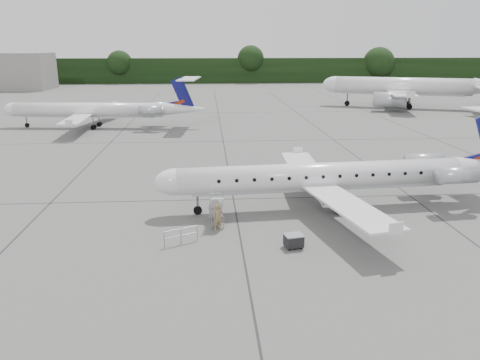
{
  "coord_description": "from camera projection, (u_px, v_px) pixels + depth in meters",
  "views": [
    {
      "loc": [
        -5.79,
        -28.36,
        11.79
      ],
      "look_at": [
        -3.5,
        4.63,
        2.3
      ],
      "focal_mm": 35.0,
      "sensor_mm": 36.0,
      "label": 1
    }
  ],
  "objects": [
    {
      "name": "ground",
      "position": [
        298.0,
        232.0,
        30.84
      ],
      "size": [
        320.0,
        320.0,
        0.0
      ],
      "primitive_type": "plane",
      "color": "#575755",
      "rests_on": "ground"
    },
    {
      "name": "airstair",
      "position": [
        216.0,
        209.0,
        31.9
      ],
      "size": [
        1.02,
        2.19,
        2.19
      ],
      "primitive_type": null,
      "rotation": [
        0.0,
        0.0,
        0.08
      ],
      "color": "silver",
      "rests_on": "ground"
    },
    {
      "name": "main_regional_jet",
      "position": [
        321.0,
        163.0,
        34.4
      ],
      "size": [
        28.83,
        21.84,
        7.0
      ],
      "primitive_type": null,
      "rotation": [
        0.0,
        0.0,
        0.08
      ],
      "color": "silver",
      "rests_on": "ground"
    },
    {
      "name": "baggage_cart",
      "position": [
        294.0,
        241.0,
        28.28
      ],
      "size": [
        1.2,
        1.05,
        0.91
      ],
      "primitive_type": null,
      "rotation": [
        0.0,
        0.0,
        0.2
      ],
      "color": "black",
      "rests_on": "ground"
    },
    {
      "name": "treeline",
      "position": [
        224.0,
        71.0,
        154.39
      ],
      "size": [
        260.0,
        4.0,
        8.0
      ],
      "primitive_type": "cube",
      "color": "black",
      "rests_on": "ground"
    },
    {
      "name": "passenger",
      "position": [
        218.0,
        217.0,
        30.8
      ],
      "size": [
        0.77,
        0.61,
        1.87
      ],
      "primitive_type": "imported",
      "rotation": [
        0.0,
        0.0,
        0.27
      ],
      "color": "olive",
      "rests_on": "ground"
    },
    {
      "name": "safety_railing",
      "position": [
        181.0,
        236.0,
        28.8
      ],
      "size": [
        2.01,
        1.05,
        1.0
      ],
      "primitive_type": null,
      "rotation": [
        0.0,
        0.0,
        0.46
      ],
      "color": "gray",
      "rests_on": "ground"
    },
    {
      "name": "bg_regional_left",
      "position": [
        88.0,
        103.0,
        69.11
      ],
      "size": [
        30.28,
        23.15,
        7.45
      ],
      "primitive_type": null,
      "rotation": [
        0.0,
        0.0,
        -0.1
      ],
      "color": "silver",
      "rests_on": "ground"
    },
    {
      "name": "bg_narrowbody",
      "position": [
        403.0,
        77.0,
        91.34
      ],
      "size": [
        38.98,
        33.61,
        11.76
      ],
      "primitive_type": null,
      "rotation": [
        0.0,
        0.0,
        -0.36
      ],
      "color": "silver",
      "rests_on": "ground"
    }
  ]
}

